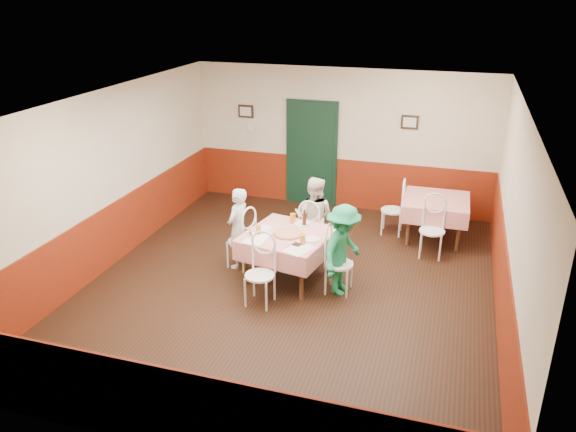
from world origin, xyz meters
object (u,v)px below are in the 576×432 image
(chair_second_b, at_px, (432,231))
(glass_a, at_px, (259,230))
(chair_near, at_px, (260,276))
(glass_c, at_px, (293,218))
(diner_right, at_px, (343,250))
(chair_left, at_px, (241,241))
(chair_right, at_px, (339,264))
(wallet, at_px, (297,244))
(pizza, at_px, (288,234))
(chair_second_a, at_px, (393,210))
(diner_far, at_px, (314,217))
(glass_b, at_px, (303,240))
(beer_bottle, at_px, (304,219))
(diner_left, at_px, (238,228))
(chair_far, at_px, (312,232))
(second_table, at_px, (434,219))
(main_table, at_px, (288,256))

(chair_second_b, xyz_separation_m, glass_a, (-2.48, -1.60, 0.38))
(chair_near, relative_size, glass_c, 5.78)
(diner_right, bearing_deg, chair_left, 94.50)
(chair_right, relative_size, wallet, 8.18)
(pizza, bearing_deg, chair_right, -9.04)
(chair_second_a, xyz_separation_m, diner_far, (-1.14, -1.32, 0.25))
(glass_a, bearing_deg, glass_b, -11.12)
(beer_bottle, bearing_deg, chair_right, -37.93)
(chair_second_b, xyz_separation_m, pizza, (-2.05, -1.49, 0.32))
(pizza, relative_size, glass_b, 2.91)
(wallet, bearing_deg, glass_c, 121.42)
(glass_a, relative_size, glass_b, 0.91)
(chair_second_b, bearing_deg, diner_left, -157.02)
(glass_a, distance_m, glass_c, 0.68)
(diner_left, bearing_deg, chair_near, 45.12)
(chair_far, relative_size, diner_far, 0.65)
(chair_second_a, xyz_separation_m, glass_b, (-1.00, -2.50, 0.38))
(chair_right, xyz_separation_m, chair_second_a, (0.47, 2.37, 0.00))
(chair_far, bearing_deg, wallet, 96.93)
(chair_right, bearing_deg, second_table, -26.84)
(glass_a, bearing_deg, chair_near, -69.37)
(chair_far, relative_size, glass_c, 5.78)
(chair_second_b, height_order, beer_bottle, beer_bottle)
(pizza, xyz_separation_m, beer_bottle, (0.14, 0.40, 0.11))
(chair_second_a, bearing_deg, diner_right, -10.81)
(chair_far, height_order, glass_b, glass_b)
(pizza, height_order, wallet, pizza)
(chair_left, height_order, chair_near, same)
(chair_right, bearing_deg, diner_far, 32.95)
(beer_bottle, xyz_separation_m, diner_right, (0.73, -0.54, -0.19))
(chair_right, distance_m, glass_b, 0.66)
(chair_right, distance_m, wallet, 0.70)
(pizza, xyz_separation_m, diner_far, (0.16, 0.91, -0.08))
(main_table, height_order, chair_second_b, chair_second_b)
(chair_second_b, distance_m, beer_bottle, 2.24)
(glass_b, xyz_separation_m, diner_left, (-1.20, 0.46, -0.17))
(chair_near, xyz_separation_m, chair_second_a, (1.47, 3.04, 0.00))
(chair_right, height_order, chair_near, same)
(chair_right, distance_m, chair_near, 1.20)
(chair_left, relative_size, beer_bottle, 3.78)
(wallet, bearing_deg, glass_b, 47.22)
(wallet, bearing_deg, diner_right, 26.12)
(main_table, bearing_deg, pizza, -70.78)
(second_table, distance_m, beer_bottle, 2.70)
(chair_left, xyz_separation_m, glass_a, (0.41, -0.31, 0.38))
(glass_c, height_order, wallet, glass_c)
(chair_left, bearing_deg, chair_near, 51.03)
(wallet, bearing_deg, chair_near, -118.26)
(chair_second_a, relative_size, glass_b, 6.19)
(main_table, xyz_separation_m, chair_near, (-0.16, -0.83, 0.08))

